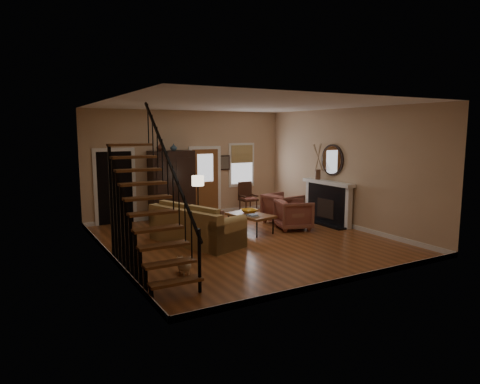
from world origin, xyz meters
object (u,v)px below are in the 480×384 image
armchair_left (294,214)px  side_chair (248,198)px  armchair_right (283,208)px  sofa (196,225)px  coffee_table (250,223)px  armoire (172,186)px  floor_lamp (198,202)px

armchair_left → side_chair: 2.58m
armchair_right → sofa: bearing=94.8°
armchair_left → armchair_right: bearing=2.9°
sofa → coffee_table: bearing=-9.3°
armchair_right → side_chair: (-0.13, 1.77, 0.08)m
armoire → coffee_table: armoire is taller
coffee_table → floor_lamp: (-1.00, 1.16, 0.49)m
armoire → armchair_left: 3.78m
sofa → armchair_left: 2.91m
armoire → floor_lamp: 1.39m
sofa → armchair_right: sofa is taller
coffee_table → armchair_left: armchair_left is taller
coffee_table → side_chair: bearing=60.7°
coffee_table → side_chair: side_chair is taller
sofa → armchair_left: (2.91, 0.02, -0.03)m
armoire → armchair_left: size_ratio=2.33×
armoire → sofa: armoire is taller
coffee_table → armchair_left: bearing=-13.3°
armoire → armchair_left: (2.48, -2.77, -0.64)m
armoire → side_chair: 2.61m
armchair_left → floor_lamp: floor_lamp is taller
armchair_left → floor_lamp: bearing=73.4°
armoire → side_chair: size_ratio=2.06×
armoire → floor_lamp: bearing=-78.4°
armoire → floor_lamp: (0.27, -1.32, -0.32)m
sofa → armchair_right: (3.11, 0.82, -0.00)m
sofa → side_chair: size_ratio=2.31×
armoire → armchair_right: 3.38m
sofa → armchair_left: sofa is taller
armoire → armchair_right: (2.68, -1.97, -0.62)m
armchair_left → side_chair: bearing=15.1°
armchair_right → side_chair: size_ratio=0.94×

